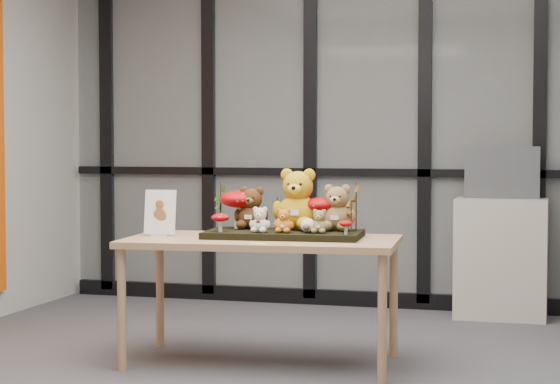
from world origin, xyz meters
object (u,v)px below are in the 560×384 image
(bear_tan_back, at_px, (337,205))
(cabinet, at_px, (501,258))
(display_table, at_px, (262,249))
(plush_cream_hedgehog, at_px, (308,225))
(mushroom_back_left, at_px, (239,208))
(mushroom_front_right, at_px, (346,227))
(monitor, at_px, (502,173))
(bear_white_bow, at_px, (260,218))
(diorama_tray, at_px, (284,234))
(bear_brown_medium, at_px, (252,206))
(mushroom_front_left, at_px, (220,222))
(sign_holder, at_px, (160,215))
(mushroom_back_right, at_px, (321,212))
(bear_beige_small, at_px, (319,220))
(bear_pooh_yellow, at_px, (298,196))
(bear_small_yellow, at_px, (284,219))

(bear_tan_back, distance_m, cabinet, 2.00)
(display_table, height_order, cabinet, cabinet)
(plush_cream_hedgehog, bearing_deg, mushroom_back_left, 155.71)
(mushroom_front_right, distance_m, monitor, 2.13)
(cabinet, bearing_deg, bear_white_bow, -121.90)
(diorama_tray, height_order, mushroom_front_right, mushroom_front_right)
(bear_brown_medium, relative_size, mushroom_front_left, 2.37)
(mushroom_back_left, height_order, monitor, monitor)
(sign_holder, bearing_deg, cabinet, 42.93)
(sign_holder, bearing_deg, bear_white_bow, -6.65)
(sign_holder, bearing_deg, mushroom_back_right, 9.66)
(bear_beige_small, distance_m, cabinet, 2.17)
(display_table, bearing_deg, mushroom_front_right, -9.54)
(cabinet, bearing_deg, diorama_tray, -121.43)
(bear_pooh_yellow, height_order, bear_white_bow, bear_pooh_yellow)
(bear_tan_back, xyz_separation_m, mushroom_front_right, (0.10, -0.22, -0.10))
(bear_brown_medium, bearing_deg, mushroom_front_right, -21.80)
(sign_holder, bearing_deg, bear_small_yellow, -4.55)
(display_table, xyz_separation_m, bear_white_bow, (0.01, -0.07, 0.19))
(bear_white_bow, distance_m, monitor, 2.36)
(bear_brown_medium, relative_size, bear_tan_back, 0.93)
(bear_tan_back, distance_m, mushroom_back_left, 0.60)
(bear_white_bow, relative_size, plush_cream_hedgehog, 1.80)
(bear_pooh_yellow, relative_size, sign_holder, 1.46)
(mushroom_front_left, relative_size, cabinet, 0.13)
(mushroom_back_left, relative_size, mushroom_back_right, 1.17)
(bear_pooh_yellow, xyz_separation_m, bear_white_bow, (-0.16, -0.24, -0.12))
(mushroom_front_left, relative_size, sign_holder, 0.43)
(cabinet, bearing_deg, sign_holder, -133.80)
(diorama_tray, height_order, cabinet, cabinet)
(bear_brown_medium, distance_m, plush_cream_hedgehog, 0.43)
(mushroom_back_left, distance_m, mushroom_front_left, 0.25)
(mushroom_back_left, bearing_deg, bear_beige_small, -17.98)
(bear_white_bow, height_order, mushroom_back_right, mushroom_back_right)
(diorama_tray, xyz_separation_m, mushroom_front_left, (-0.34, -0.15, 0.08))
(bear_tan_back, xyz_separation_m, bear_white_bow, (-0.40, -0.23, -0.07))
(bear_tan_back, distance_m, bear_white_bow, 0.47)
(display_table, bearing_deg, mushroom_back_right, 26.92)
(bear_pooh_yellow, height_order, sign_holder, bear_pooh_yellow)
(bear_pooh_yellow, bearing_deg, bear_tan_back, -5.79)
(cabinet, bearing_deg, bear_brown_medium, -127.35)
(mushroom_front_left, distance_m, cabinet, 2.51)
(bear_brown_medium, distance_m, cabinet, 2.28)
(bear_beige_small, height_order, mushroom_back_right, mushroom_back_right)
(bear_brown_medium, xyz_separation_m, mushroom_back_right, (0.41, 0.04, -0.03))
(plush_cream_hedgehog, distance_m, sign_holder, 0.90)
(bear_white_bow, height_order, mushroom_front_left, bear_white_bow)
(plush_cream_hedgehog, bearing_deg, sign_holder, 176.66)
(bear_beige_small, xyz_separation_m, mushroom_back_right, (-0.04, 0.20, 0.03))
(monitor, bearing_deg, diorama_tray, -121.17)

